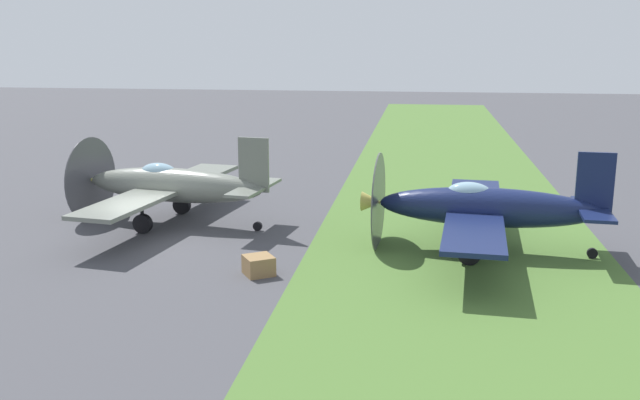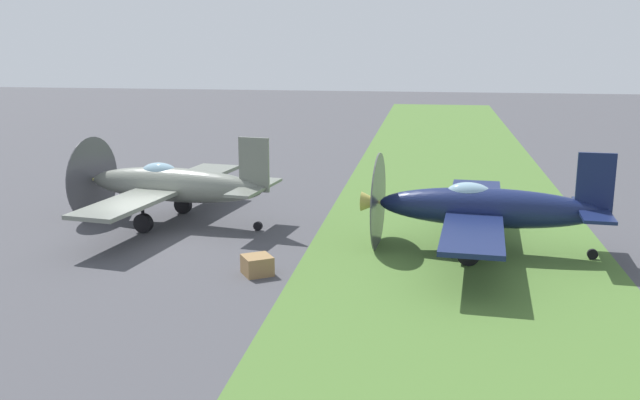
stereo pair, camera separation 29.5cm
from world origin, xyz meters
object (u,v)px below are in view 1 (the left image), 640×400
Objects in this scene: airplane_wingman at (483,207)px; supply_crate at (259,265)px; airplane_lead at (170,185)px; ground_crew_chief at (79,176)px.

airplane_wingman is 12.46× the size of supply_crate.
airplane_lead is 12.51× the size of supply_crate.
airplane_wingman reaches higher than supply_crate.
airplane_lead is 12.81m from airplane_wingman.
airplane_wingman reaches higher than ground_crew_chief.
airplane_wingman is at bearing -63.46° from supply_crate.
supply_crate is at bearing 20.10° from ground_crew_chief.
airplane_lead is 1.00× the size of airplane_wingman.
airplane_lead is at bearing 26.16° from ground_crew_chief.
ground_crew_chief reaches higher than supply_crate.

